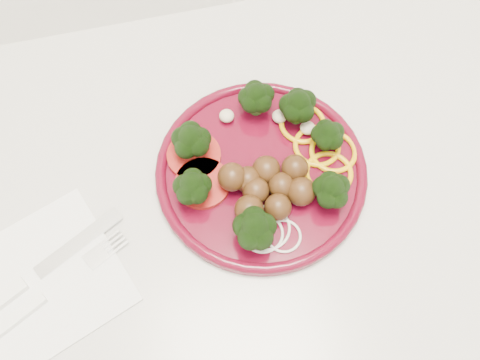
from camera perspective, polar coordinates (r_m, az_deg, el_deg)
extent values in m
cube|color=beige|center=(1.14, 7.81, -8.76)|extent=(2.40, 0.60, 0.87)
cube|color=beige|center=(0.73, 12.18, 1.58)|extent=(2.40, 0.60, 0.03)
cylinder|color=#4C0617|center=(0.68, 2.26, 0.76)|extent=(0.27, 0.27, 0.01)
torus|color=#4C0617|center=(0.68, 2.28, 0.99)|extent=(0.27, 0.27, 0.01)
sphere|color=#4D2E13|center=(0.64, 4.07, -2.86)|extent=(0.03, 0.03, 0.03)
sphere|color=#4D2E13|center=(0.64, 1.70, -1.12)|extent=(0.03, 0.03, 0.03)
sphere|color=#4D2E13|center=(0.63, 0.97, -3.21)|extent=(0.03, 0.03, 0.03)
sphere|color=#4D2E13|center=(0.66, 5.83, 1.08)|extent=(0.03, 0.03, 0.03)
sphere|color=#4D2E13|center=(0.65, -0.85, 0.09)|extent=(0.03, 0.03, 0.03)
sphere|color=#4D2E13|center=(0.65, 6.54, -1.25)|extent=(0.03, 0.03, 0.03)
sphere|color=#4D2E13|center=(0.66, 2.81, 1.07)|extent=(0.03, 0.03, 0.03)
sphere|color=#4D2E13|center=(0.65, 4.45, -0.57)|extent=(0.03, 0.03, 0.03)
sphere|color=#4D2E13|center=(0.65, 0.84, 0.09)|extent=(0.03, 0.03, 0.03)
torus|color=#DFA008|center=(0.70, 8.21, 3.61)|extent=(0.06, 0.06, 0.01)
torus|color=#DFA008|center=(0.68, 9.44, 0.73)|extent=(0.06, 0.06, 0.01)
torus|color=#DFA008|center=(0.71, 6.68, 6.00)|extent=(0.06, 0.06, 0.01)
torus|color=#DFA008|center=(0.69, 9.92, 2.97)|extent=(0.06, 0.06, 0.01)
cylinder|color=#720A07|center=(0.68, -4.93, 2.60)|extent=(0.07, 0.07, 0.01)
cylinder|color=#720A07|center=(0.67, -4.00, -0.36)|extent=(0.07, 0.07, 0.01)
torus|color=beige|center=(0.64, 2.43, -5.70)|extent=(0.05, 0.05, 0.00)
torus|color=beige|center=(0.64, 4.68, -5.97)|extent=(0.04, 0.04, 0.00)
torus|color=beige|center=(0.64, 2.82, -5.09)|extent=(0.06, 0.06, 0.00)
ellipsoid|color=#C6B793|center=(0.71, 4.23, 6.75)|extent=(0.02, 0.02, 0.01)
ellipsoid|color=#C6B793|center=(0.71, -1.43, 6.81)|extent=(0.02, 0.02, 0.01)
ellipsoid|color=#C6B793|center=(0.70, 7.20, 5.50)|extent=(0.02, 0.02, 0.01)
cube|color=white|center=(0.68, -20.11, -9.98)|extent=(0.22, 0.22, 0.00)
cube|color=silver|center=(0.67, -16.81, -6.41)|extent=(0.11, 0.07, 0.00)
cube|color=white|center=(0.67, -23.05, -13.58)|extent=(0.08, 0.05, 0.01)
cube|color=silver|center=(0.66, -15.11, -7.94)|extent=(0.03, 0.03, 0.00)
cube|color=silver|center=(0.66, -12.87, -7.20)|extent=(0.03, 0.02, 0.00)
cube|color=silver|center=(0.66, -13.18, -6.81)|extent=(0.03, 0.02, 0.00)
cube|color=silver|center=(0.66, -13.48, -6.43)|extent=(0.03, 0.02, 0.00)
cube|color=silver|center=(0.67, -13.78, -6.05)|extent=(0.03, 0.02, 0.00)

